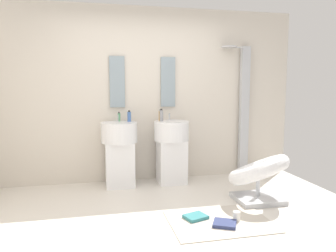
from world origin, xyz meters
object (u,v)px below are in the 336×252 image
Objects in this scene: pedestal_sink_left at (120,151)px; soap_bottle_green at (119,117)px; pedestal_sink_right at (171,148)px; magazine_navy at (225,224)px; magazine_teal at (196,217)px; soap_bottle_blue at (129,116)px; coffee_mug at (237,216)px; soap_bottle_amber at (160,116)px; lounge_chair at (258,174)px; soap_bottle_grey at (161,115)px; shower_column at (243,108)px.

soap_bottle_green is at bearing 85.39° from pedestal_sink_left.
magazine_navy is (0.18, -1.64, -0.49)m from pedestal_sink_right.
pedestal_sink_left reaches higher than magazine_teal.
magazine_navy and magazine_teal have the same top height.
magazine_navy is 1.42× the size of soap_bottle_blue.
magazine_teal is at bearing -63.45° from pedestal_sink_left.
pedestal_sink_left is at bearing 180.00° from pedestal_sink_right.
magazine_teal is 2.27× the size of coffee_mug.
soap_bottle_amber is at bearing 128.58° from magazine_navy.
pedestal_sink_left is at bearing 147.20° from magazine_navy.
lounge_chair is 10.95× the size of coffee_mug.
soap_bottle_grey is at bearing 128.39° from magazine_navy.
magazine_navy is 2.23m from soap_bottle_green.
shower_column is at bearing 5.25° from pedestal_sink_left.
lounge_chair reaches higher than magazine_navy.
shower_column is 14.87× the size of soap_bottle_green.
soap_bottle_grey reaches higher than lounge_chair.
soap_bottle_amber is (-1.38, -0.14, -0.08)m from shower_column.
soap_bottle_green is 0.62m from soap_bottle_grey.
soap_bottle_amber is (0.60, -0.10, 0.02)m from soap_bottle_green.
shower_column is 1.98m from soap_bottle_green.
magazine_navy is at bearing -119.90° from shower_column.
soap_bottle_grey is (-0.49, 1.58, 0.95)m from coffee_mug.
coffee_mug is (1.11, -1.56, -0.45)m from pedestal_sink_left.
shower_column is 2.21m from coffee_mug.
shower_column is 11.34× the size of soap_bottle_grey.
soap_bottle_amber is (-0.09, 1.45, 0.97)m from magazine_teal.
soap_bottle_blue reaches higher than lounge_chair.
soap_bottle_blue is (0.15, 0.07, 0.48)m from pedestal_sink_left.
shower_column is (1.22, 0.18, 0.57)m from pedestal_sink_right.
coffee_mug reaches higher than magazine_teal.
soap_bottle_green is 0.16m from soap_bottle_blue.
pedestal_sink_right is 4.47× the size of magazine_teal.
coffee_mug is at bearing -134.59° from lounge_chair.
lounge_chair is 1.05m from magazine_teal.
pedestal_sink_left is 1.00× the size of pedestal_sink_right.
soap_bottle_grey reaches higher than coffee_mug.
soap_bottle_green is at bearing -178.96° from shower_column.
pedestal_sink_right is at bearing -6.64° from soap_bottle_blue.
pedestal_sink_left is 0.51m from soap_bottle_blue.
soap_bottle_blue is (-1.84, -0.11, -0.08)m from shower_column.
pedestal_sink_right is 0.90m from soap_bottle_green.
magazine_teal is at bearing -69.58° from soap_bottle_blue.
soap_bottle_amber is at bearing 114.74° from soap_bottle_grey.
soap_bottle_grey reaches higher than soap_bottle_amber.
pedestal_sink_right is at bearing 68.71° from magazine_teal.
coffee_mug is at bearing -40.13° from magazine_teal.
soap_bottle_amber is 1.04× the size of soap_bottle_blue.
shower_column is 1.86× the size of lounge_chair.
pedestal_sink_right is at bearing 130.07° from lounge_chair.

